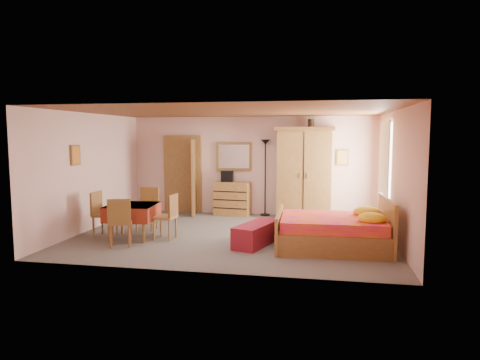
% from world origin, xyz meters
% --- Properties ---
extents(floor, '(6.50, 6.50, 0.00)m').
position_xyz_m(floor, '(0.00, 0.00, 0.00)').
color(floor, slate).
rests_on(floor, ground).
extents(ceiling, '(6.50, 6.50, 0.00)m').
position_xyz_m(ceiling, '(0.00, 0.00, 2.60)').
color(ceiling, brown).
rests_on(ceiling, wall_back).
extents(wall_back, '(6.50, 0.10, 2.60)m').
position_xyz_m(wall_back, '(0.00, 2.50, 1.30)').
color(wall_back, beige).
rests_on(wall_back, floor).
extents(wall_front, '(6.50, 0.10, 2.60)m').
position_xyz_m(wall_front, '(0.00, -2.50, 1.30)').
color(wall_front, beige).
rests_on(wall_front, floor).
extents(wall_left, '(0.10, 5.00, 2.60)m').
position_xyz_m(wall_left, '(-3.25, 0.00, 1.30)').
color(wall_left, beige).
rests_on(wall_left, floor).
extents(wall_right, '(0.10, 5.00, 2.60)m').
position_xyz_m(wall_right, '(3.25, 0.00, 1.30)').
color(wall_right, beige).
rests_on(wall_right, floor).
extents(doorway, '(1.06, 0.12, 2.15)m').
position_xyz_m(doorway, '(-1.90, 2.47, 1.02)').
color(doorway, '#9E6B35').
rests_on(doorway, floor).
extents(window, '(0.08, 1.40, 1.95)m').
position_xyz_m(window, '(3.21, 1.20, 1.45)').
color(window, white).
rests_on(window, wall_right).
extents(picture_left, '(0.04, 0.32, 0.42)m').
position_xyz_m(picture_left, '(-3.22, -0.60, 1.70)').
color(picture_left, orange).
rests_on(picture_left, wall_left).
extents(picture_back, '(0.30, 0.04, 0.40)m').
position_xyz_m(picture_back, '(2.35, 2.47, 1.55)').
color(picture_back, '#D8BF59').
rests_on(picture_back, wall_back).
extents(chest_of_drawers, '(0.97, 0.54, 0.88)m').
position_xyz_m(chest_of_drawers, '(-0.47, 2.26, 0.44)').
color(chest_of_drawers, '#AD763A').
rests_on(chest_of_drawers, floor).
extents(wall_mirror, '(0.96, 0.09, 0.76)m').
position_xyz_m(wall_mirror, '(-0.47, 2.47, 1.55)').
color(wall_mirror, silver).
rests_on(wall_mirror, wall_back).
extents(stereo, '(0.33, 0.25, 0.29)m').
position_xyz_m(stereo, '(-0.62, 2.31, 1.03)').
color(stereo, black).
rests_on(stereo, chest_of_drawers).
extents(floor_lamp, '(0.27, 0.27, 2.00)m').
position_xyz_m(floor_lamp, '(0.38, 2.38, 1.00)').
color(floor_lamp, black).
rests_on(floor_lamp, floor).
extents(wardrobe, '(1.51, 0.83, 2.32)m').
position_xyz_m(wardrobe, '(1.41, 2.21, 1.16)').
color(wardrobe, olive).
rests_on(wardrobe, floor).
extents(sunflower_vase, '(0.23, 0.23, 0.56)m').
position_xyz_m(sunflower_vase, '(1.55, 2.30, 2.60)').
color(sunflower_vase, yellow).
rests_on(sunflower_vase, wardrobe).
extents(bed, '(2.13, 1.70, 0.96)m').
position_xyz_m(bed, '(2.03, -0.63, 0.48)').
color(bed, '#E2165A').
rests_on(bed, floor).
extents(bench, '(0.82, 1.33, 0.42)m').
position_xyz_m(bench, '(0.61, -0.67, 0.21)').
color(bench, maroon).
rests_on(bench, floor).
extents(dining_table, '(1.04, 1.04, 0.70)m').
position_xyz_m(dining_table, '(-1.98, -0.62, 0.35)').
color(dining_table, maroon).
rests_on(dining_table, floor).
extents(chair_south, '(0.55, 0.55, 0.94)m').
position_xyz_m(chair_south, '(-1.93, -1.25, 0.47)').
color(chair_south, '#996134').
rests_on(chair_south, floor).
extents(chair_north, '(0.44, 0.44, 0.94)m').
position_xyz_m(chair_north, '(-1.99, 0.14, 0.47)').
color(chair_north, '#A57538').
rests_on(chair_north, floor).
extents(chair_west, '(0.44, 0.44, 0.94)m').
position_xyz_m(chair_west, '(-2.61, -0.58, 0.47)').
color(chair_west, olive).
rests_on(chair_west, floor).
extents(chair_east, '(0.45, 0.45, 0.92)m').
position_xyz_m(chair_east, '(-1.31, -0.54, 0.46)').
color(chair_east, '#B0763B').
rests_on(chair_east, floor).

